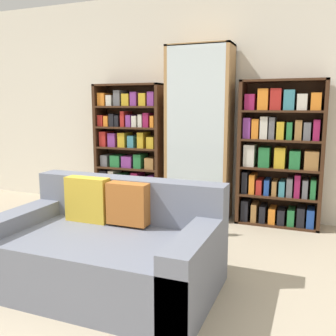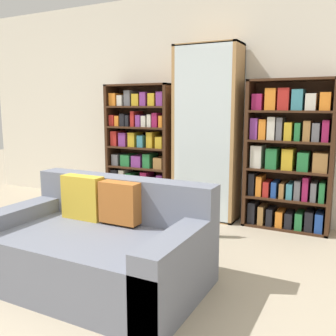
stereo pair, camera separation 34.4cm
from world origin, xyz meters
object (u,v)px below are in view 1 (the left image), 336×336
(bookshelf_right, at_px, (280,155))
(wine_bottle, at_px, (211,220))
(bookshelf_left, at_px, (130,150))
(display_cabinet, at_px, (199,134))
(couch, at_px, (108,250))

(bookshelf_right, distance_m, wine_bottle, 1.09)
(bookshelf_left, relative_size, display_cabinet, 0.79)
(couch, bearing_deg, wine_bottle, 72.00)
(bookshelf_left, bearing_deg, wine_bottle, -26.93)
(bookshelf_left, bearing_deg, display_cabinet, -0.96)
(wine_bottle, bearing_deg, display_cabinet, 117.67)
(couch, xyz_separation_m, bookshelf_left, (-0.83, 1.99, 0.50))
(wine_bottle, bearing_deg, bookshelf_left, 153.07)
(bookshelf_left, height_order, wine_bottle, bookshelf_left)
(bookshelf_left, height_order, bookshelf_right, bookshelf_right)
(bookshelf_right, bearing_deg, display_cabinet, -179.05)
(bookshelf_left, xyz_separation_m, display_cabinet, (0.94, -0.02, 0.24))
(bookshelf_right, height_order, wine_bottle, bookshelf_right)
(couch, relative_size, wine_bottle, 4.11)
(bookshelf_right, bearing_deg, wine_bottle, -133.13)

